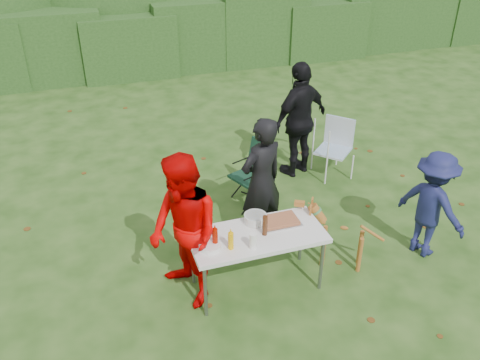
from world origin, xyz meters
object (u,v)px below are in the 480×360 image
object	(u,v)px
child	(432,205)
mustard_bottle	(231,241)
dog	(343,237)
camping_chair	(250,173)
lawn_chair	(333,149)
paper_towel_roll	(202,227)
person_red_jacket	(184,233)
beer_bottle	(265,225)
folding_table	(257,238)
ketchup_bottle	(215,238)
person_black_puffy	(300,120)
person_cook	(261,182)

from	to	relation	value
child	mustard_bottle	bearing A→B (deg)	71.51
dog	camping_chair	bearing A→B (deg)	-40.57
lawn_chair	paper_towel_roll	xyz separation A→B (m)	(-2.64, -1.97, 0.41)
lawn_chair	dog	bearing A→B (deg)	23.45
person_red_jacket	mustard_bottle	distance (m)	0.50
beer_bottle	paper_towel_roll	xyz separation A→B (m)	(-0.66, 0.17, 0.01)
folding_table	beer_bottle	bearing A→B (deg)	-23.12
child	ketchup_bottle	size ratio (longest dim) A/B	6.37
mustard_bottle	dog	bearing A→B (deg)	7.15
person_black_puffy	folding_table	bearing A→B (deg)	34.10
person_black_puffy	dog	size ratio (longest dim) A/B	2.10
ketchup_bottle	child	bearing A→B (deg)	0.01
camping_chair	paper_towel_roll	world-z (taller)	paper_towel_roll
person_cook	beer_bottle	distance (m)	0.95
person_red_jacket	child	world-z (taller)	person_red_jacket
camping_chair	beer_bottle	world-z (taller)	beer_bottle
lawn_chair	person_red_jacket	bearing A→B (deg)	-6.70
lawn_chair	camping_chair	bearing A→B (deg)	-30.05
paper_towel_roll	ketchup_bottle	bearing A→B (deg)	-65.29
ketchup_bottle	mustard_bottle	bearing A→B (deg)	-32.57
person_red_jacket	beer_bottle	world-z (taller)	person_red_jacket
person_black_puffy	lawn_chair	distance (m)	0.72
person_black_puffy	camping_chair	xyz separation A→B (m)	(-1.01, -0.57, -0.47)
person_black_puffy	paper_towel_roll	world-z (taller)	person_black_puffy
person_black_puffy	beer_bottle	bearing A→B (deg)	35.74
person_red_jacket	camping_chair	xyz separation A→B (m)	(1.35, 1.71, -0.44)
folding_table	person_red_jacket	size ratio (longest dim) A/B	0.84
lawn_chair	mustard_bottle	xyz separation A→B (m)	(-2.41, -2.26, 0.38)
ketchup_bottle	beer_bottle	xyz separation A→B (m)	(0.57, 0.03, 0.01)
mustard_bottle	beer_bottle	bearing A→B (deg)	15.77
folding_table	ketchup_bottle	bearing A→B (deg)	-173.07
person_red_jacket	paper_towel_roll	size ratio (longest dim) A/B	6.85
folding_table	person_red_jacket	xyz separation A→B (m)	(-0.79, 0.07, 0.20)
lawn_chair	ketchup_bottle	distance (m)	3.37
person_black_puffy	ketchup_bottle	world-z (taller)	person_black_puffy
mustard_bottle	lawn_chair	bearing A→B (deg)	43.21
lawn_chair	paper_towel_roll	world-z (taller)	paper_towel_roll
person_cook	paper_towel_roll	bearing A→B (deg)	18.04
camping_chair	ketchup_bottle	size ratio (longest dim) A/B	4.10
child	mustard_bottle	xyz separation A→B (m)	(-2.59, -0.09, 0.14)
folding_table	person_black_puffy	world-z (taller)	person_black_puffy
person_cook	camping_chair	xyz separation A→B (m)	(0.18, 0.92, -0.41)
child	paper_towel_roll	world-z (taller)	child
person_black_puffy	dog	bearing A→B (deg)	56.80
dog	beer_bottle	world-z (taller)	beer_bottle
person_black_puffy	ketchup_bottle	size ratio (longest dim) A/B	8.36
ketchup_bottle	person_black_puffy	bearing A→B (deg)	49.56
lawn_chair	paper_towel_roll	bearing A→B (deg)	-5.46
camping_chair	mustard_bottle	xyz separation A→B (m)	(-0.90, -1.94, 0.39)
folding_table	dog	distance (m)	1.15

